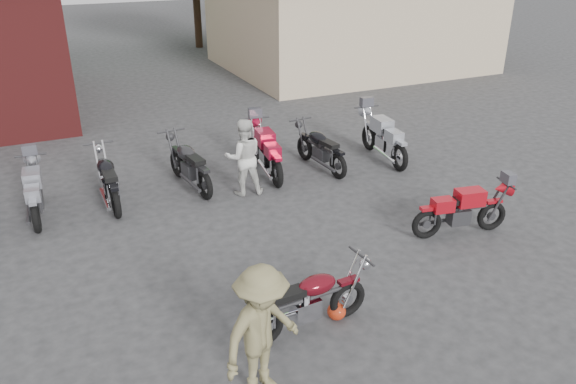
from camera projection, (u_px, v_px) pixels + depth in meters
name	position (u px, v px, depth m)	size (l,w,h in m)	color
ground	(364.00, 301.00, 8.63)	(90.00, 90.00, 0.00)	#2C2C2E
stucco_building	(349.00, 24.00, 23.53)	(10.00, 8.00, 3.50)	tan
vintage_motorcycle	(310.00, 297.00, 7.79)	(1.88, 0.62, 1.09)	#550A13
sportbike	(463.00, 208.00, 10.36)	(1.85, 0.61, 1.07)	#B60F1B
helmet	(337.00, 311.00, 8.18)	(0.28, 0.28, 0.26)	#A62B11
person_light	(244.00, 157.00, 11.90)	(0.81, 0.63, 1.68)	silver
person_tan	(262.00, 332.00, 6.58)	(1.14, 0.66, 1.77)	olive
row_bike_1	(34.00, 190.00, 11.03)	(1.93, 0.64, 1.12)	gray
row_bike_2	(108.00, 177.00, 11.57)	(2.01, 0.66, 1.17)	black
row_bike_3	(189.00, 162.00, 12.32)	(2.05, 0.68, 1.19)	black
row_bike_4	(267.00, 149.00, 12.99)	(2.12, 0.70, 1.23)	#A60D2C
row_bike_5	(320.00, 146.00, 13.33)	(1.94, 0.64, 1.13)	black
row_bike_6	(384.00, 136.00, 13.85)	(2.14, 0.71, 1.24)	#9CA1AB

